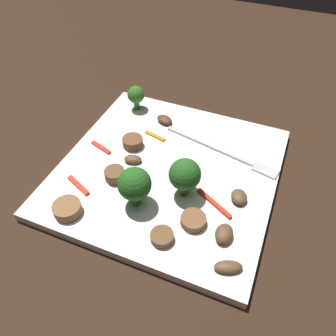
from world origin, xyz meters
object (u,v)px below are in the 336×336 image
at_px(broccoli_floret_1, 134,185).
at_px(sausage_slice_0, 162,237).
at_px(mushroom_4, 239,197).
at_px(mushroom_1, 165,120).
at_px(sausage_slice_1, 67,209).
at_px(pepper_strip_0, 155,136).
at_px(mushroom_2, 133,159).
at_px(sausage_slice_3, 133,142).
at_px(pepper_strip_2, 78,185).
at_px(mushroom_0, 224,234).
at_px(sausage_slice_2, 193,220).
at_px(plate, 168,171).
at_px(mushroom_3, 228,267).
at_px(pepper_strip_3, 101,148).
at_px(sausage_slice_4, 115,175).
at_px(fork, 228,154).
at_px(broccoli_floret_2, 136,95).
at_px(broccoli_floret_0, 185,175).
at_px(pepper_strip_1, 214,203).

bearing_deg(broccoli_floret_1, sausage_slice_0, -35.86).
bearing_deg(broccoli_floret_1, mushroom_4, 24.52).
bearing_deg(mushroom_1, mushroom_4, -36.75).
xyz_separation_m(sausage_slice_1, pepper_strip_0, (0.04, 0.17, -0.01)).
relative_size(broccoli_floret_1, mushroom_2, 2.29).
bearing_deg(sausage_slice_3, pepper_strip_2, -106.94).
bearing_deg(mushroom_0, sausage_slice_2, 172.79).
height_order(plate, mushroom_1, mushroom_1).
bearing_deg(sausage_slice_0, mushroom_3, -5.25).
height_order(sausage_slice_2, mushroom_3, sausage_slice_2).
relative_size(mushroom_2, pepper_strip_3, 0.66).
bearing_deg(sausage_slice_4, sausage_slice_2, -13.29).
height_order(fork, sausage_slice_1, sausage_slice_1).
bearing_deg(broccoli_floret_2, sausage_slice_3, -67.57).
xyz_separation_m(sausage_slice_3, mushroom_4, (0.17, -0.04, -0.00)).
distance_m(sausage_slice_3, pepper_strip_2, 0.10).
relative_size(fork, mushroom_1, 6.42).
xyz_separation_m(sausage_slice_0, mushroom_1, (-0.08, 0.20, -0.00)).
distance_m(pepper_strip_0, pepper_strip_3, 0.08).
height_order(broccoli_floret_1, sausage_slice_1, broccoli_floret_1).
bearing_deg(broccoli_floret_0, pepper_strip_0, 132.18).
bearing_deg(mushroom_3, pepper_strip_3, 152.90).
distance_m(broccoli_floret_0, pepper_strip_1, 0.05).
relative_size(broccoli_floret_1, pepper_strip_0, 1.59).
bearing_deg(mushroom_2, fork, 28.44).
height_order(mushroom_1, pepper_strip_2, mushroom_1).
xyz_separation_m(broccoli_floret_0, pepper_strip_2, (-0.13, -0.04, -0.03)).
height_order(fork, broccoli_floret_0, broccoli_floret_0).
distance_m(fork, pepper_strip_1, 0.10).
bearing_deg(pepper_strip_1, sausage_slice_0, -119.66).
distance_m(fork, pepper_strip_2, 0.21).
height_order(sausage_slice_2, sausage_slice_3, sausage_slice_3).
relative_size(sausage_slice_1, mushroom_2, 1.41).
bearing_deg(sausage_slice_2, sausage_slice_4, 166.71).
bearing_deg(sausage_slice_1, pepper_strip_0, 76.35).
distance_m(mushroom_4, pepper_strip_0, 0.17).
height_order(sausage_slice_3, mushroom_0, same).
height_order(broccoli_floret_2, pepper_strip_3, broccoli_floret_2).
bearing_deg(pepper_strip_3, sausage_slice_0, -36.68).
bearing_deg(sausage_slice_0, broccoli_floret_2, 122.42).
height_order(sausage_slice_1, mushroom_2, sausage_slice_1).
xyz_separation_m(broccoli_floret_0, mushroom_3, (0.08, -0.08, -0.03)).
bearing_deg(sausage_slice_4, mushroom_1, 84.05).
xyz_separation_m(sausage_slice_4, mushroom_2, (0.01, 0.04, -0.00)).
height_order(fork, pepper_strip_0, same).
bearing_deg(fork, plate, -128.04).
height_order(mushroom_3, pepper_strip_1, mushroom_3).
bearing_deg(broccoli_floret_0, sausage_slice_3, 150.76).
height_order(sausage_slice_4, mushroom_2, sausage_slice_4).
xyz_separation_m(sausage_slice_1, mushroom_3, (0.20, 0.00, -0.00)).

